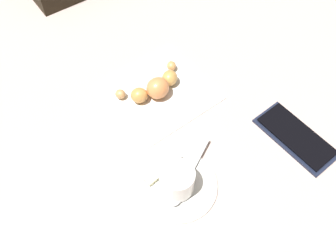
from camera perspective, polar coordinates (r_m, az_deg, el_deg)
ground_plane at (r=0.69m, az=0.18°, el=-0.76°), size 1.80×1.80×0.00m
saucer at (r=0.63m, az=1.57°, el=-9.06°), size 0.13×0.13×0.01m
espresso_cup at (r=0.60m, az=1.35°, el=-8.17°), size 0.08×0.06×0.05m
teaspoon at (r=0.62m, az=2.57°, el=-8.55°), size 0.11×0.11×0.01m
sugar_packet at (r=0.63m, az=-1.18°, el=-6.90°), size 0.04×0.07×0.01m
napkin at (r=0.74m, az=-1.32°, el=5.41°), size 0.23×0.24×0.00m
croissant at (r=0.72m, az=-1.94°, el=6.09°), size 0.09×0.14×0.04m
cell_phone at (r=0.71m, az=19.09°, el=-1.55°), size 0.17×0.11×0.01m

